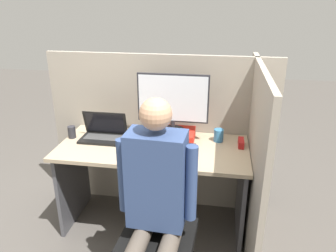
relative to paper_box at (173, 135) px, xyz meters
The scene contains 14 objects.
ground_plane 0.95m from the paper_box, 105.40° to the right, with size 12.00×12.00×0.00m, color #514C47.
cubicle_panel_back 0.27m from the paper_box, 121.90° to the left, with size 2.00×0.05×1.42m.
cubicle_panel_right 0.68m from the paper_box, 18.77° to the right, with size 0.04×1.32×1.42m.
desk 0.30m from the paper_box, 132.15° to the right, with size 1.50×0.68×0.75m.
paper_box is the anchor object (origin of this frame).
monitor 0.29m from the paper_box, 90.00° to the left, with size 0.57×0.19×0.47m.
laptop 0.57m from the paper_box, behind, with size 0.37×0.22×0.23m.
mouse 0.38m from the paper_box, 146.48° to the right, with size 0.07×0.05×0.03m.
stapler 0.55m from the paper_box, ahead, with size 0.04×0.13×0.05m.
carrot_toy 0.35m from the paper_box, 61.95° to the right, with size 0.04×0.13×0.04m.
office_chair 0.77m from the paper_box, 88.28° to the right, with size 0.53×0.57×0.99m.
person 0.87m from the paper_box, 88.00° to the right, with size 0.48×0.46×1.36m.
coffee_mug 0.38m from the paper_box, ahead, with size 0.08×0.08×0.10m.
pen_cup 0.84m from the paper_box, behind, with size 0.06×0.06×0.10m.
Camera 1 is at (0.50, -1.95, 1.87)m, focal length 35.00 mm.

